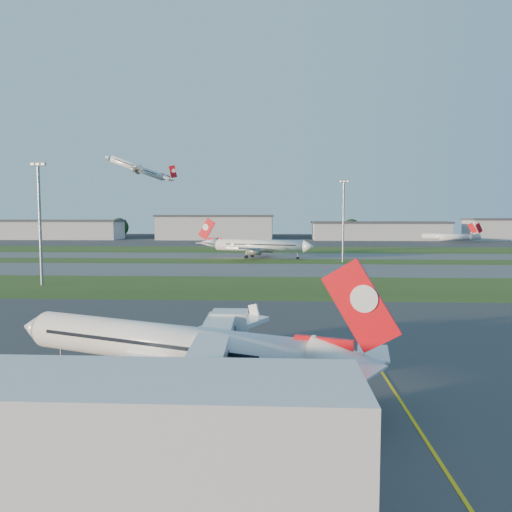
# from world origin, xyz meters

# --- Properties ---
(ground) EXTENTS (700.00, 700.00, 0.00)m
(ground) POSITION_xyz_m (0.00, 0.00, 0.00)
(ground) COLOR black
(ground) RESTS_ON ground
(apron_near) EXTENTS (300.00, 70.00, 0.01)m
(apron_near) POSITION_xyz_m (0.00, 0.00, 0.01)
(apron_near) COLOR #333335
(apron_near) RESTS_ON ground
(grass_strip_a) EXTENTS (300.00, 34.00, 0.01)m
(grass_strip_a) POSITION_xyz_m (0.00, 52.00, 0.01)
(grass_strip_a) COLOR #294517
(grass_strip_a) RESTS_ON ground
(taxiway_a) EXTENTS (300.00, 32.00, 0.01)m
(taxiway_a) POSITION_xyz_m (0.00, 85.00, 0.01)
(taxiway_a) COLOR #515154
(taxiway_a) RESTS_ON ground
(grass_strip_b) EXTENTS (300.00, 18.00, 0.01)m
(grass_strip_b) POSITION_xyz_m (0.00, 110.00, 0.01)
(grass_strip_b) COLOR #294517
(grass_strip_b) RESTS_ON ground
(taxiway_b) EXTENTS (300.00, 26.00, 0.01)m
(taxiway_b) POSITION_xyz_m (0.00, 132.00, 0.01)
(taxiway_b) COLOR #515154
(taxiway_b) RESTS_ON ground
(grass_strip_c) EXTENTS (300.00, 40.00, 0.01)m
(grass_strip_c) POSITION_xyz_m (0.00, 165.00, 0.01)
(grass_strip_c) COLOR #294517
(grass_strip_c) RESTS_ON ground
(apron_far) EXTENTS (400.00, 80.00, 0.01)m
(apron_far) POSITION_xyz_m (0.00, 225.00, 0.01)
(apron_far) COLOR #333335
(apron_far) RESTS_ON ground
(yellow_line) EXTENTS (0.25, 60.00, 0.02)m
(yellow_line) POSITION_xyz_m (5.00, 0.00, 0.00)
(yellow_line) COLOR gold
(yellow_line) RESTS_ON ground
(terminal_fragment) EXTENTS (26.00, 6.05, 8.00)m
(terminal_fragment) POSITION_xyz_m (-14.00, -29.94, 3.98)
(terminal_fragment) COLOR silver
(terminal_fragment) RESTS_ON ground
(jet_bridge) EXTENTS (4.20, 26.90, 6.20)m
(jet_bridge) POSITION_xyz_m (-9.81, -15.24, 4.01)
(jet_bridge) COLOR silver
(jet_bridge) RESTS_ON ground
(airliner_parked) EXTENTS (31.80, 26.96, 10.44)m
(airliner_parked) POSITION_xyz_m (-14.40, -8.60, 3.66)
(airliner_parked) COLOR white
(airliner_parked) RESTS_ON ground
(airliner_taxiing) EXTENTS (38.43, 32.43, 12.43)m
(airliner_taxiing) POSITION_xyz_m (-12.43, 122.01, 4.36)
(airliner_taxiing) COLOR white
(airliner_taxiing) RESTS_ON ground
(airliner_departing) EXTENTS (34.70, 29.14, 10.95)m
(airliner_departing) POSITION_xyz_m (-79.67, 210.24, 39.42)
(airliner_departing) COLOR white
(mini_jet_near) EXTENTS (26.80, 13.56, 9.48)m
(mini_jet_near) POSITION_xyz_m (91.99, 223.23, 3.28)
(mini_jet_near) COLOR white
(mini_jet_near) RESTS_ON ground
(mini_jet_far) EXTENTS (26.42, 14.36, 9.48)m
(mini_jet_far) POSITION_xyz_m (87.11, 230.35, 3.28)
(mini_jet_far) COLOR white
(mini_jet_far) RESTS_ON ground
(light_mast_west) EXTENTS (3.20, 0.70, 25.80)m
(light_mast_west) POSITION_xyz_m (-55.00, 52.00, 14.81)
(light_mast_west) COLOR gray
(light_mast_west) RESTS_ON ground
(light_mast_centre) EXTENTS (3.20, 0.70, 25.80)m
(light_mast_centre) POSITION_xyz_m (15.00, 108.00, 14.81)
(light_mast_centre) COLOR gray
(light_mast_centre) RESTS_ON ground
(hangar_far_west) EXTENTS (91.80, 23.00, 12.20)m
(hangar_far_west) POSITION_xyz_m (-150.00, 255.00, 6.14)
(hangar_far_west) COLOR #9FA2A6
(hangar_far_west) RESTS_ON ground
(hangar_west) EXTENTS (71.40, 23.00, 15.20)m
(hangar_west) POSITION_xyz_m (-45.00, 255.00, 7.64)
(hangar_west) COLOR #9FA2A6
(hangar_west) RESTS_ON ground
(hangar_east) EXTENTS (81.60, 23.00, 11.20)m
(hangar_east) POSITION_xyz_m (55.00, 255.00, 5.64)
(hangar_east) COLOR #9FA2A6
(hangar_east) RESTS_ON ground
(tree_west) EXTENTS (12.10, 12.10, 13.20)m
(tree_west) POSITION_xyz_m (-110.00, 270.00, 7.14)
(tree_west) COLOR black
(tree_west) RESTS_ON ground
(tree_mid_west) EXTENTS (9.90, 9.90, 10.80)m
(tree_mid_west) POSITION_xyz_m (-20.00, 266.00, 5.84)
(tree_mid_west) COLOR black
(tree_mid_west) RESTS_ON ground
(tree_mid_east) EXTENTS (11.55, 11.55, 12.60)m
(tree_mid_east) POSITION_xyz_m (40.00, 269.00, 6.81)
(tree_mid_east) COLOR black
(tree_mid_east) RESTS_ON ground
(tree_east) EXTENTS (10.45, 10.45, 11.40)m
(tree_east) POSITION_xyz_m (115.00, 267.00, 6.16)
(tree_east) COLOR black
(tree_east) RESTS_ON ground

